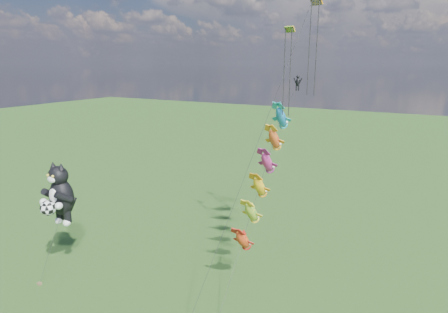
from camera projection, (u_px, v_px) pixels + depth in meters
The scene contains 4 objects.
ground at pixel (105, 278), 36.67m from camera, with size 300.00×300.00×0.00m, color #153B0E.
cat_kite_rig at pixel (59, 194), 35.54m from camera, with size 2.92×4.36×11.51m.
fish_windsock_rig at pixel (263, 174), 36.05m from camera, with size 0.99×15.97×17.89m.
parafoil_rig at pixel (297, 68), 34.15m from camera, with size 5.03×17.15×27.16m.
Camera 1 is at (25.94, -23.06, 20.48)m, focal length 30.00 mm.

